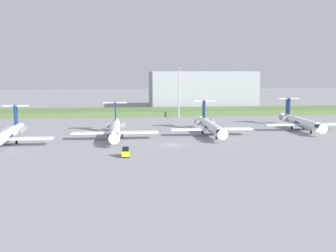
{
  "coord_description": "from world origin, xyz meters",
  "views": [
    {
      "loc": [
        -12.47,
        -107.27,
        19.14
      ],
      "look_at": [
        0.0,
        12.74,
        3.0
      ],
      "focal_mm": 47.57,
      "sensor_mm": 36.0,
      "label": 1
    }
  ],
  "objects_px": {
    "safety_cone_front_marker": "(326,138)",
    "baggage_tug": "(126,152)",
    "regional_jet_third": "(210,126)",
    "antenna_mast": "(179,96)",
    "regional_jet_second": "(115,129)",
    "regional_jet_nearest": "(6,135)",
    "regional_jet_fourth": "(300,122)"
  },
  "relations": [
    {
      "from": "regional_jet_third",
      "to": "regional_jet_second",
      "type": "bearing_deg",
      "value": -171.91
    },
    {
      "from": "regional_jet_second",
      "to": "safety_cone_front_marker",
      "type": "bearing_deg",
      "value": -7.25
    },
    {
      "from": "baggage_tug",
      "to": "safety_cone_front_marker",
      "type": "height_order",
      "value": "baggage_tug"
    },
    {
      "from": "regional_jet_third",
      "to": "regional_jet_nearest",
      "type": "bearing_deg",
      "value": -167.96
    },
    {
      "from": "regional_jet_nearest",
      "to": "baggage_tug",
      "type": "relative_size",
      "value": 9.69
    },
    {
      "from": "regional_jet_nearest",
      "to": "antenna_mast",
      "type": "bearing_deg",
      "value": 46.9
    },
    {
      "from": "regional_jet_second",
      "to": "baggage_tug",
      "type": "distance_m",
      "value": 25.19
    },
    {
      "from": "antenna_mast",
      "to": "regional_jet_third",
      "type": "bearing_deg",
      "value": -84.84
    },
    {
      "from": "regional_jet_fourth",
      "to": "safety_cone_front_marker",
      "type": "xyz_separation_m",
      "value": [
        -0.37,
        -18.05,
        -2.26
      ]
    },
    {
      "from": "regional_jet_third",
      "to": "antenna_mast",
      "type": "bearing_deg",
      "value": 95.16
    },
    {
      "from": "regional_jet_third",
      "to": "regional_jet_fourth",
      "type": "bearing_deg",
      "value": 13.8
    },
    {
      "from": "regional_jet_third",
      "to": "regional_jet_fourth",
      "type": "xyz_separation_m",
      "value": [
        29.24,
        7.18,
        0.0
      ]
    },
    {
      "from": "regional_jet_third",
      "to": "antenna_mast",
      "type": "distance_m",
      "value": 41.92
    },
    {
      "from": "regional_jet_fourth",
      "to": "baggage_tug",
      "type": "distance_m",
      "value": 64.4
    },
    {
      "from": "antenna_mast",
      "to": "safety_cone_front_marker",
      "type": "height_order",
      "value": "antenna_mast"
    },
    {
      "from": "regional_jet_second",
      "to": "safety_cone_front_marker",
      "type": "xyz_separation_m",
      "value": [
        55.57,
        -7.07,
        -2.26
      ]
    },
    {
      "from": "regional_jet_second",
      "to": "baggage_tug",
      "type": "height_order",
      "value": "regional_jet_second"
    },
    {
      "from": "baggage_tug",
      "to": "regional_jet_third",
      "type": "bearing_deg",
      "value": 50.03
    },
    {
      "from": "regional_jet_fourth",
      "to": "regional_jet_third",
      "type": "bearing_deg",
      "value": -166.2
    },
    {
      "from": "regional_jet_nearest",
      "to": "regional_jet_second",
      "type": "relative_size",
      "value": 1.0
    },
    {
      "from": "regional_jet_second",
      "to": "regional_jet_fourth",
      "type": "height_order",
      "value": "same"
    },
    {
      "from": "baggage_tug",
      "to": "safety_cone_front_marker",
      "type": "bearing_deg",
      "value": 18.7
    },
    {
      "from": "regional_jet_nearest",
      "to": "regional_jet_fourth",
      "type": "distance_m",
      "value": 84.32
    },
    {
      "from": "regional_jet_second",
      "to": "antenna_mast",
      "type": "bearing_deg",
      "value": 63.05
    },
    {
      "from": "antenna_mast",
      "to": "baggage_tug",
      "type": "relative_size",
      "value": 6.13
    },
    {
      "from": "safety_cone_front_marker",
      "to": "baggage_tug",
      "type": "bearing_deg",
      "value": -161.3
    },
    {
      "from": "regional_jet_fourth",
      "to": "regional_jet_nearest",
      "type": "bearing_deg",
      "value": -167.33
    },
    {
      "from": "regional_jet_fourth",
      "to": "baggage_tug",
      "type": "bearing_deg",
      "value": -146.02
    },
    {
      "from": "safety_cone_front_marker",
      "to": "regional_jet_third",
      "type": "bearing_deg",
      "value": 159.38
    },
    {
      "from": "safety_cone_front_marker",
      "to": "antenna_mast",
      "type": "bearing_deg",
      "value": 121.98
    },
    {
      "from": "antenna_mast",
      "to": "safety_cone_front_marker",
      "type": "relative_size",
      "value": 35.65
    },
    {
      "from": "regional_jet_second",
      "to": "baggage_tug",
      "type": "bearing_deg",
      "value": -84.18
    }
  ]
}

